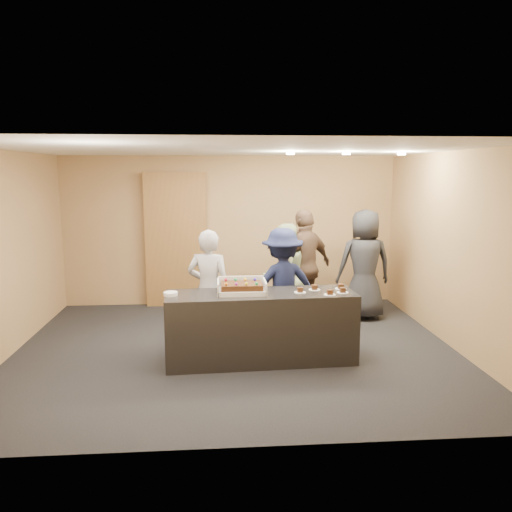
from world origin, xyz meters
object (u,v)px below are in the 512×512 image
Objects in this scene: person_sage_man at (284,276)px; person_dark_suit at (364,264)px; cake_box at (242,289)px; serving_counter at (261,327)px; storage_cabinet at (176,240)px; person_navy_man at (282,285)px; plate_stack at (171,294)px; person_brown_extra at (305,267)px; sheet_cake at (242,286)px; person_server_grey at (209,289)px.

person_sage_man is 0.90× the size of person_dark_suit.
cake_box is at bearing 26.75° from person_sage_man.
serving_counter is 0.55m from cake_box.
person_navy_man is at bearing -51.59° from storage_cabinet.
person_brown_extra is (1.98, 1.67, -0.00)m from plate_stack.
plate_stack is at bearing 30.71° from person_dark_suit.
storage_cabinet is 2.33m from person_sage_man.
person_brown_extra reaches higher than person_sage_man.
storage_cabinet is at bearing -19.62° from person_dark_suit.
person_navy_man is at bearing 51.00° from sheet_cake.
person_brown_extra is at bearing 59.66° from serving_counter.
plate_stack is 0.76m from person_server_grey.
sheet_cake is at bearing 20.12° from person_brown_extra.
person_brown_extra is at bearing 55.47° from cake_box.
person_server_grey is (-0.67, 0.55, 0.38)m from serving_counter.
serving_counter is 3.22m from storage_cabinet.
person_sage_man reaches higher than serving_counter.
storage_cabinet is at bearing -61.82° from person_navy_man.
person_brown_extra reaches higher than person_navy_man.
person_dark_suit reaches higher than serving_counter.
storage_cabinet is 3.34m from person_dark_suit.
person_sage_man is (0.48, 1.39, 0.37)m from serving_counter.
serving_counter is 0.60m from sheet_cake.
person_brown_extra is (0.85, 1.62, 0.47)m from serving_counter.
serving_counter is at bearing 35.67° from person_sage_man.
cake_box is 0.33× the size of person_brown_extra.
sheet_cake is 0.28× the size of person_brown_extra.
sheet_cake is 0.32× the size of person_sage_man.
person_dark_suit is at bearing 160.33° from person_sage_man.
person_dark_suit reaches higher than person_server_grey.
serving_counter is 1.23m from plate_stack.
plate_stack is at bearing 18.21° from person_navy_man.
person_server_grey is at bearing -0.52° from person_brown_extra.
person_server_grey is (0.62, -2.31, -0.38)m from storage_cabinet.
plate_stack reaches higher than serving_counter.
serving_counter is at bearing 154.81° from person_server_grey.
person_brown_extra reaches higher than plate_stack.
plate_stack is at bearing -176.81° from sheet_cake.
storage_cabinet is at bearing 110.00° from sheet_cake.
person_sage_man is (0.73, 1.39, -0.18)m from sheet_cake.
plate_stack is at bearing 4.36° from person_brown_extra.
cake_box is (1.04, -2.83, -0.26)m from storage_cabinet.
person_server_grey is at bearing 1.60° from person_navy_man.
cake_box is 0.37× the size of person_navy_man.
person_navy_man is at bearing 44.84° from person_sage_man.
person_server_grey is at bearing 127.50° from sheet_cake.
cake_box is at bearing 4.64° from plate_stack.
serving_counter is at bearing 42.96° from person_dark_suit.
person_navy_man is 0.90× the size of person_dark_suit.
person_dark_suit is at bearing 40.98° from serving_counter.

